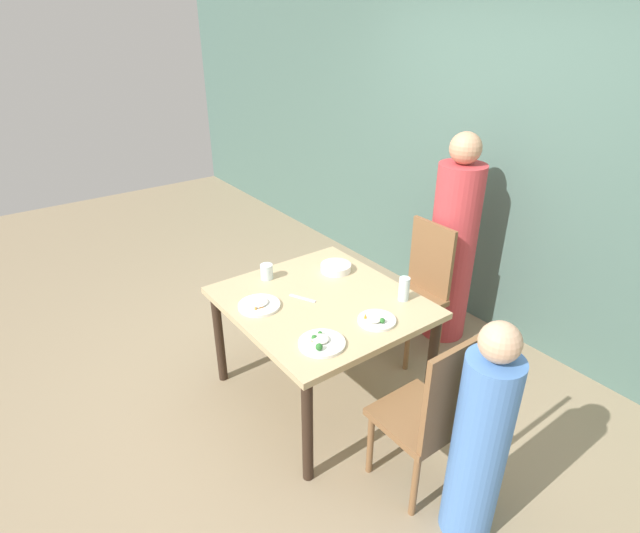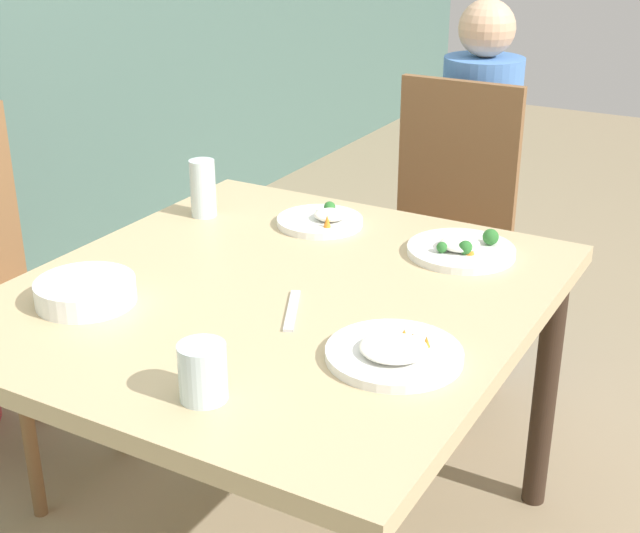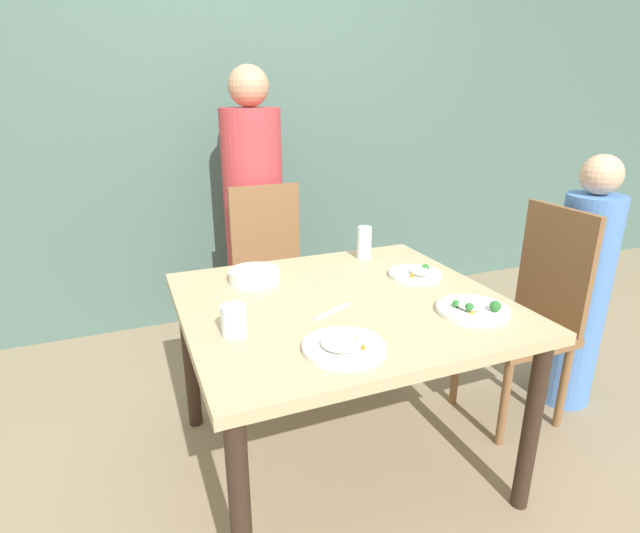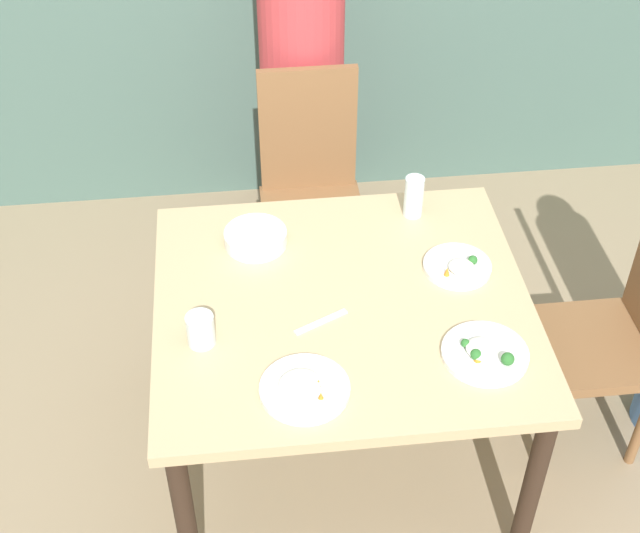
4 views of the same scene
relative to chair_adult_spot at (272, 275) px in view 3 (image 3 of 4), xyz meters
name	(u,v)px [view 3 (image 3 of 4)]	position (x,y,z in m)	size (l,w,h in m)	color
ground_plane	(340,459)	(0.01, -0.88, -0.52)	(10.00, 10.00, 0.00)	#998466
wall_back	(233,108)	(0.01, 0.75, 0.83)	(10.00, 0.06, 2.70)	#4C6B60
dining_table	(342,319)	(0.01, -0.88, 0.12)	(1.15, 1.06, 0.72)	tan
chair_adult_spot	(272,275)	(0.00, 0.00, 0.00)	(0.40, 0.40, 0.98)	brown
chair_child_spot	(530,312)	(0.93, -0.88, 0.00)	(0.40, 0.40, 0.98)	brown
person_adult	(254,222)	(0.00, 0.33, 0.22)	(0.33, 0.33, 1.58)	#C63D42
person_child	(579,294)	(1.22, -0.88, 0.04)	(0.25, 0.25, 1.20)	#5184D1
bowl_curry	(255,275)	(-0.24, -0.57, 0.23)	(0.21, 0.21, 0.05)	white
plate_rice_adult	(344,346)	(-0.15, -1.22, 0.22)	(0.25, 0.25, 0.04)	white
plate_rice_child	(416,274)	(0.39, -0.77, 0.22)	(0.22, 0.22, 0.05)	white
plate_noodles	(473,309)	(0.38, -1.15, 0.22)	(0.25, 0.25, 0.06)	white
glass_water_tall	(234,320)	(-0.42, -1.00, 0.26)	(0.08, 0.08, 0.10)	silver
glass_water_short	(364,243)	(0.30, -0.47, 0.28)	(0.07, 0.07, 0.15)	silver
fork_steel	(332,311)	(-0.07, -0.96, 0.21)	(0.17, 0.10, 0.01)	silver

